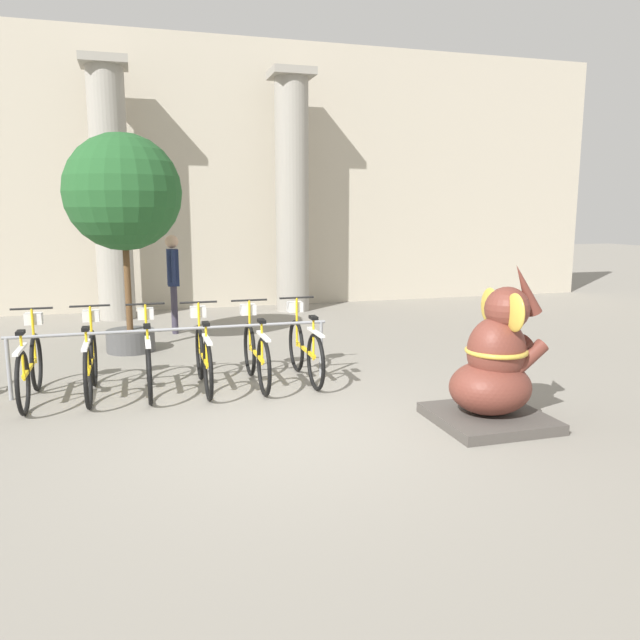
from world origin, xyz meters
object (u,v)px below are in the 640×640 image
bicycle_1 (91,362)px  bicycle_5 (305,348)px  person_pedestrian (173,274)px  potted_tree (123,197)px  bicycle_3 (203,356)px  bicycle_0 (30,366)px  bicycle_2 (148,359)px  elephant_statue (495,369)px  bicycle_4 (256,352)px

bicycle_1 → bicycle_5: size_ratio=1.00×
person_pedestrian → potted_tree: size_ratio=0.53×
bicycle_3 → person_pedestrian: 3.89m
bicycle_3 → bicycle_1: bearing=177.5°
bicycle_0 → person_pedestrian: 4.29m
bicycle_2 → bicycle_5: (2.00, 0.03, 0.00)m
bicycle_2 → bicycle_3: size_ratio=1.00×
elephant_statue → potted_tree: potted_tree is taller
bicycle_4 → person_pedestrian: person_pedestrian is taller
bicycle_3 → potted_tree: potted_tree is taller
bicycle_3 → potted_tree: bearing=110.0°
bicycle_0 → potted_tree: size_ratio=0.50×
bicycle_1 → bicycle_4: (2.00, -0.06, 0.00)m
bicycle_3 → bicycle_4: 0.67m
bicycle_3 → bicycle_4: bearing=-0.2°
elephant_statue → person_pedestrian: 6.69m
bicycle_1 → bicycle_3: 1.33m
bicycle_1 → elephant_statue: size_ratio=1.00×
bicycle_4 → bicycle_3: bearing=179.8°
bicycle_1 → potted_tree: 3.16m
bicycle_1 → potted_tree: (0.44, 2.41, 1.99)m
bicycle_0 → potted_tree: bearing=65.7°
bicycle_2 → potted_tree: 3.16m
bicycle_0 → bicycle_2: same height
elephant_statue → person_pedestrian: bearing=115.9°
bicycle_3 → potted_tree: size_ratio=0.50×
bicycle_4 → bicycle_5: 0.67m
bicycle_5 → elephant_statue: elephant_statue is taller
potted_tree → bicycle_1: bearing=-100.2°
person_pedestrian → potted_tree: bearing=-119.6°
bicycle_2 → elephant_statue: 4.10m
bicycle_3 → person_pedestrian: person_pedestrian is taller
bicycle_1 → bicycle_5: bearing=-0.0°
bicycle_1 → person_pedestrian: 4.02m
bicycle_2 → potted_tree: size_ratio=0.50×
bicycle_0 → elephant_statue: 5.27m
bicycle_1 → bicycle_3: bearing=-2.5°
bicycle_0 → elephant_statue: (4.79, -2.20, 0.16)m
person_pedestrian → bicycle_4: bearing=-78.3°
bicycle_1 → person_pedestrian: (1.21, 3.77, 0.66)m
bicycle_4 → elephant_statue: bearing=-45.6°
bicycle_5 → elephant_statue: size_ratio=1.00×
bicycle_0 → person_pedestrian: (1.87, 3.80, 0.66)m
bicycle_2 → bicycle_3: 0.67m
bicycle_4 → bicycle_1: bearing=178.2°
bicycle_1 → bicycle_5: same height
bicycle_5 → bicycle_0: bearing=-179.5°
bicycle_2 → bicycle_4: (1.33, -0.04, 0.00)m
bicycle_0 → potted_tree: (1.10, 2.44, 1.99)m
potted_tree → elephant_statue: bearing=-51.5°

